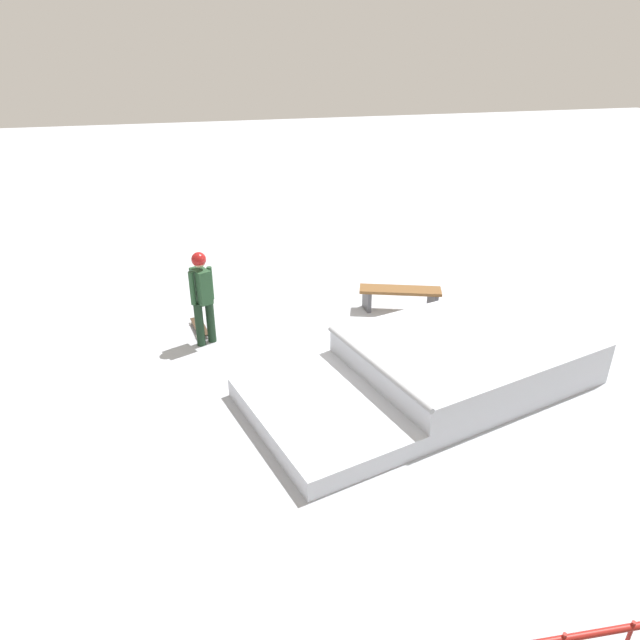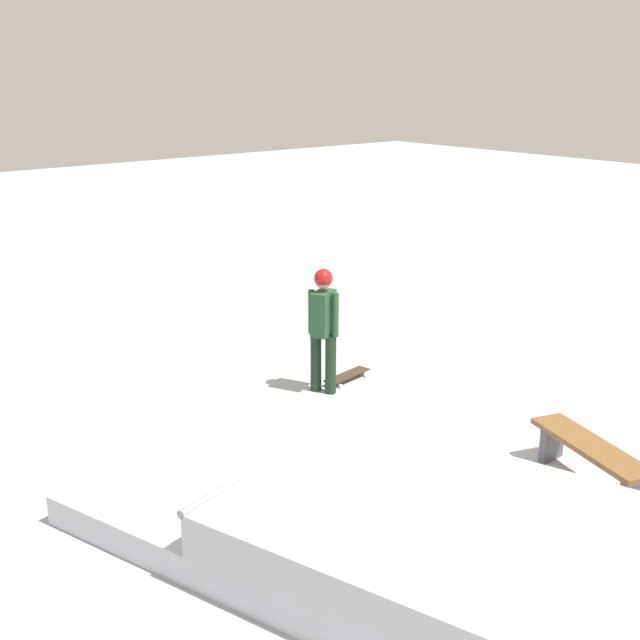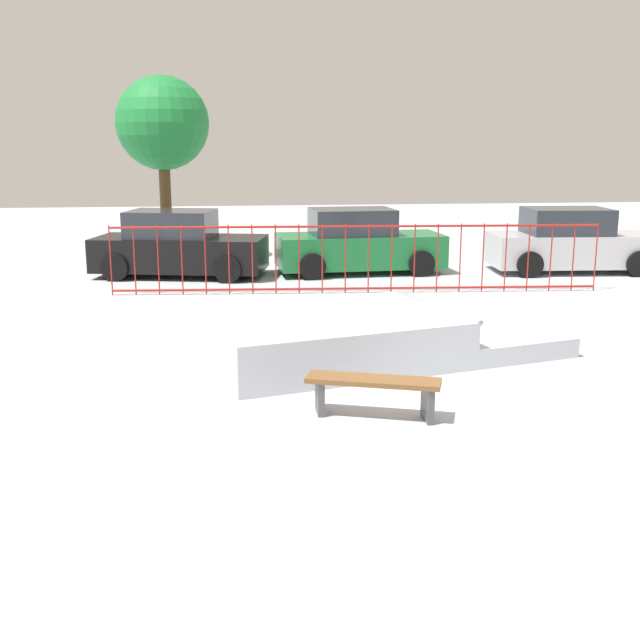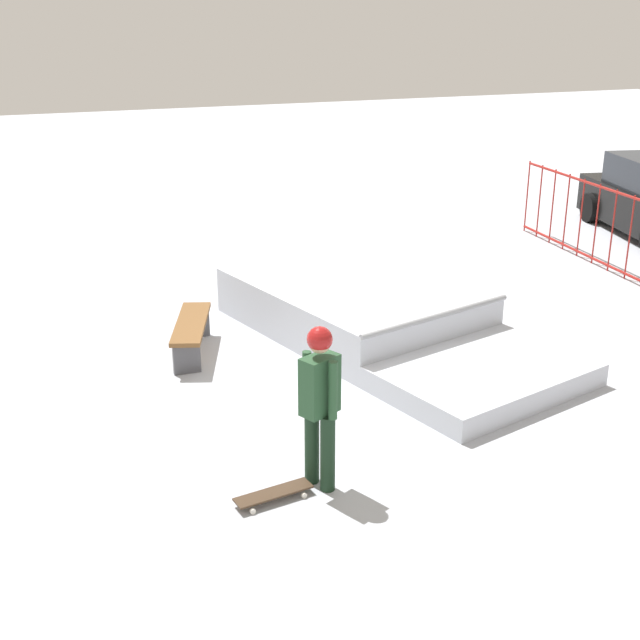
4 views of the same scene
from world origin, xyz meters
name	(u,v)px [view 4 (image 4 of 4)]	position (x,y,z in m)	size (l,w,h in m)	color
ground_plane	(350,363)	(0.00, 0.00, 0.00)	(60.00, 60.00, 0.00)	#B2B7C1
skate_ramp	(373,315)	(-0.84, 0.71, 0.32)	(5.90, 3.95, 0.74)	silver
skater	(320,396)	(2.74, -1.48, 1.01)	(0.41, 0.44, 1.73)	black
skateboard	(273,493)	(2.84, -2.00, 0.08)	(0.35, 0.82, 0.09)	#3F2D1E
park_bench	(191,330)	(-1.09, -1.93, 0.36)	(1.64, 0.89, 0.48)	brown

